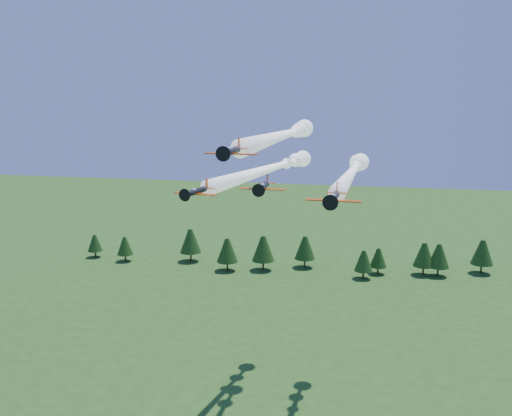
% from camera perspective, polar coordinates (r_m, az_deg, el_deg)
% --- Properties ---
extents(plane_lead, '(7.73, 57.69, 3.70)m').
position_cam_1_polar(plane_lead, '(102.16, 2.89, 7.34)').
color(plane_lead, black).
rests_on(plane_lead, ground).
extents(plane_left, '(14.94, 54.21, 3.70)m').
position_cam_1_polar(plane_left, '(112.51, 1.63, 4.03)').
color(plane_left, black).
rests_on(plane_left, ground).
extents(plane_right, '(7.63, 51.75, 3.70)m').
position_cam_1_polar(plane_right, '(106.70, 9.61, 3.64)').
color(plane_right, black).
rests_on(plane_right, ground).
extents(plane_slot, '(7.12, 7.79, 2.52)m').
position_cam_1_polar(plane_slot, '(88.64, 0.72, 2.15)').
color(plane_slot, black).
rests_on(plane_slot, ground).
extents(treeline, '(176.55, 21.99, 11.94)m').
position_cam_1_polar(treeline, '(195.00, 8.54, -4.31)').
color(treeline, '#382314').
rests_on(treeline, ground).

